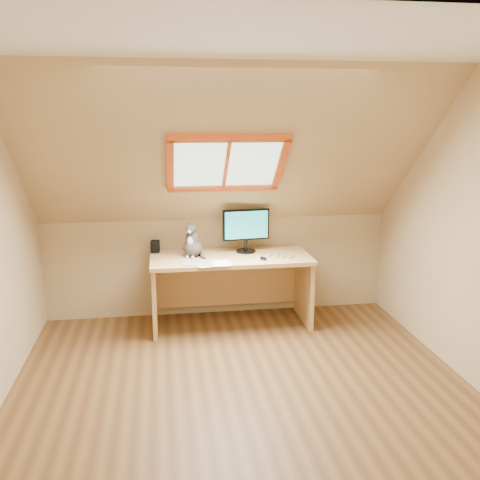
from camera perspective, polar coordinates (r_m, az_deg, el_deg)
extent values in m
plane|color=brown|center=(4.14, 0.53, -16.19)|extent=(3.50, 3.50, 0.00)
cube|color=tan|center=(2.07, 8.41, -10.58)|extent=(3.50, 0.02, 2.40)
cube|color=tan|center=(4.33, 24.09, 0.98)|extent=(0.02, 3.50, 2.40)
cube|color=tan|center=(5.56, -2.32, -2.80)|extent=(3.50, 0.02, 1.00)
cube|color=silver|center=(2.87, 3.25, 20.59)|extent=(3.50, 1.95, 0.02)
cube|color=tan|center=(4.58, -1.37, 9.06)|extent=(3.50, 1.56, 1.41)
cube|color=#B2E0CC|center=(4.66, -1.49, 8.27)|extent=(0.90, 0.53, 0.48)
cube|color=#DF4F15|center=(4.66, -1.49, 8.27)|extent=(1.02, 0.64, 0.59)
cube|color=tan|center=(5.16, -1.00, -1.93)|extent=(1.54, 0.67, 0.04)
cube|color=tan|center=(5.22, -9.10, -5.95)|extent=(0.04, 0.61, 0.66)
cube|color=tan|center=(5.41, 6.84, -5.21)|extent=(0.04, 0.61, 0.66)
cube|color=tan|center=(5.55, -1.41, -4.61)|extent=(1.44, 0.03, 0.46)
cylinder|color=black|center=(5.31, 0.62, -1.18)|extent=(0.20, 0.20, 0.02)
cylinder|color=black|center=(5.29, 0.63, -0.53)|extent=(0.03, 0.03, 0.11)
cube|color=black|center=(5.25, 0.63, 1.66)|extent=(0.47, 0.08, 0.31)
cube|color=blue|center=(5.23, 0.70, 1.61)|extent=(0.43, 0.05, 0.27)
ellipsoid|color=#4B4542|center=(5.16, -5.06, -0.83)|extent=(0.26, 0.28, 0.16)
ellipsoid|color=#4B4542|center=(5.13, -5.13, 0.16)|extent=(0.16, 0.16, 0.18)
ellipsoid|color=silver|center=(5.08, -5.31, -0.18)|extent=(0.07, 0.05, 0.10)
ellipsoid|color=#4B4542|center=(5.07, -5.29, 1.15)|extent=(0.12, 0.12, 0.09)
sphere|color=silver|center=(5.03, -5.43, 0.88)|extent=(0.04, 0.04, 0.04)
cone|color=#4B4542|center=(5.08, -5.57, 1.70)|extent=(0.06, 0.06, 0.06)
cone|color=#4B4542|center=(5.07, -4.91, 1.67)|extent=(0.06, 0.05, 0.06)
cube|color=black|center=(5.34, -9.04, -0.70)|extent=(0.09, 0.09, 0.12)
cube|color=#B2B2B7|center=(4.91, -4.48, -2.45)|extent=(0.31, 0.25, 0.01)
ellipsoid|color=black|center=(5.03, 2.49, -1.97)|extent=(0.08, 0.10, 0.03)
cube|color=white|center=(4.89, -2.70, -2.57)|extent=(0.33, 0.27, 0.00)
cube|color=white|center=(4.89, -2.71, -2.55)|extent=(0.32, 0.24, 0.00)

